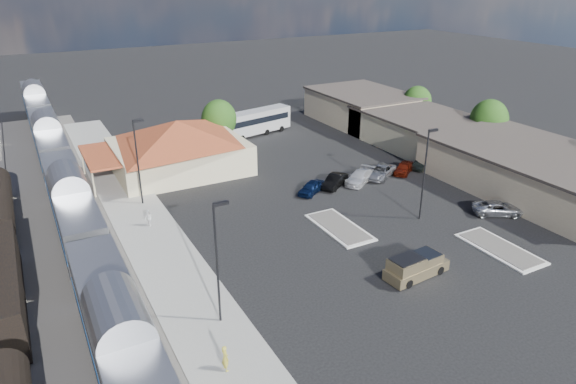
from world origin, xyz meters
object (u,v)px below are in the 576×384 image
station_depot (178,146)px  suv (498,208)px  coach_bus (256,121)px  pickup_truck (417,266)px

station_depot → suv: (24.00, -26.92, -2.46)m
suv → coach_bus: (-9.59, 36.09, 1.42)m
pickup_truck → coach_bus: size_ratio=0.48×
suv → pickup_truck: bearing=139.1°
station_depot → coach_bus: (14.41, 9.16, -1.04)m
pickup_truck → suv: size_ratio=1.15×
pickup_truck → coach_bus: coach_bus is taller
suv → station_depot: bearing=72.6°
pickup_truck → coach_bus: 41.25m
suv → coach_bus: 37.37m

